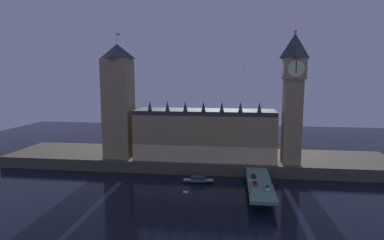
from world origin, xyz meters
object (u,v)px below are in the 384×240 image
object	(u,v)px
clock_tower	(293,94)
pedestrian_near_rail	(250,186)
street_lamp_far	(247,164)
car_northbound_trail	(255,183)
car_southbound_lead	(267,188)
victoria_tower	(118,101)
boat_upstream	(198,180)
street_lamp_near	(250,184)
car_northbound_lead	(253,176)
pedestrian_mid_walk	(271,183)

from	to	relation	value
clock_tower	pedestrian_near_rail	world-z (taller)	clock_tower
street_lamp_far	car_northbound_trail	bearing A→B (deg)	-81.62
car_southbound_lead	street_lamp_far	xyz separation A→B (m)	(-7.41, 24.17, 3.28)
victoria_tower	car_southbound_lead	world-z (taller)	victoria_tower
clock_tower	boat_upstream	xyz separation A→B (m)	(-46.70, -19.56, -41.42)
car_northbound_trail	boat_upstream	size ratio (longest dim) A/B	0.24
victoria_tower	street_lamp_far	bearing A→B (deg)	-15.05
street_lamp_far	victoria_tower	bearing A→B (deg)	164.95
street_lamp_near	street_lamp_far	xyz separation A→B (m)	(-0.00, 29.44, 0.28)
car_northbound_trail	car_northbound_lead	bearing A→B (deg)	90.00
car_northbound_trail	boat_upstream	xyz separation A→B (m)	(-26.18, 15.38, -5.03)
boat_upstream	pedestrian_mid_walk	bearing A→B (deg)	-24.20
car_northbound_trail	street_lamp_near	xyz separation A→B (m)	(-2.74, -10.87, 3.03)
car_southbound_lead	pedestrian_near_rail	distance (m)	7.05
street_lamp_far	boat_upstream	xyz separation A→B (m)	(-23.45, -3.18, -8.34)
clock_tower	car_northbound_lead	xyz separation A→B (m)	(-20.52, -24.53, -36.41)
car_northbound_lead	car_northbound_trail	distance (m)	10.41
victoria_tower	pedestrian_near_rail	world-z (taller)	victoria_tower
pedestrian_mid_walk	boat_upstream	size ratio (longest dim) A/B	0.11
car_northbound_lead	pedestrian_mid_walk	distance (m)	12.16
clock_tower	car_southbound_lead	distance (m)	56.71
street_lamp_near	street_lamp_far	distance (m)	29.44
car_northbound_lead	street_lamp_near	bearing A→B (deg)	-97.32
victoria_tower	boat_upstream	size ratio (longest dim) A/B	4.18
clock_tower	pedestrian_mid_walk	size ratio (longest dim) A/B	37.98
car_northbound_lead	pedestrian_near_rail	xyz separation A→B (m)	(-2.34, -15.23, 0.19)
victoria_tower	car_southbound_lead	distance (m)	95.24
car_northbound_trail	pedestrian_mid_walk	distance (m)	7.03
car_northbound_trail	car_southbound_lead	distance (m)	7.29
clock_tower	street_lamp_far	distance (m)	43.62
pedestrian_mid_walk	boat_upstream	bearing A→B (deg)	155.80
pedestrian_near_rail	pedestrian_mid_walk	bearing A→B (deg)	29.55
clock_tower	pedestrian_mid_walk	world-z (taller)	clock_tower
clock_tower	pedestrian_near_rail	bearing A→B (deg)	-119.88
boat_upstream	street_lamp_near	bearing A→B (deg)	-48.24
car_northbound_lead	pedestrian_mid_walk	bearing A→B (deg)	-54.82
pedestrian_near_rail	street_lamp_far	distance (m)	23.61
car_northbound_lead	pedestrian_near_rail	size ratio (longest dim) A/B	2.95
clock_tower	car_northbound_trail	world-z (taller)	clock_tower
victoria_tower	street_lamp_far	xyz separation A→B (m)	(71.21, -19.15, -28.54)
car_northbound_trail	pedestrian_mid_walk	xyz separation A→B (m)	(7.01, 0.47, 0.27)
car_northbound_lead	pedestrian_mid_walk	world-z (taller)	pedestrian_mid_walk
car_northbound_lead	car_southbound_lead	world-z (taller)	car_southbound_lead
clock_tower	pedestrian_near_rail	size ratio (longest dim) A/B	42.20
car_southbound_lead	street_lamp_near	world-z (taller)	street_lamp_near
street_lamp_near	car_southbound_lead	bearing A→B (deg)	35.46
boat_upstream	victoria_tower	bearing A→B (deg)	154.94
pedestrian_near_rail	boat_upstream	world-z (taller)	pedestrian_near_rail
pedestrian_near_rail	clock_tower	bearing A→B (deg)	60.12
clock_tower	car_northbound_trail	distance (m)	54.46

